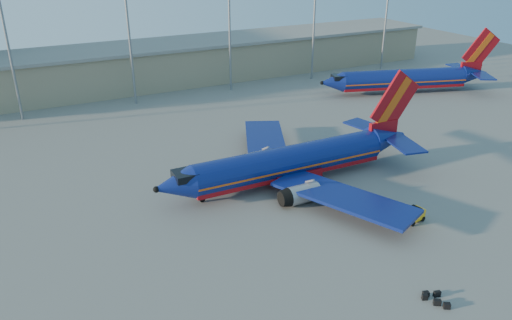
# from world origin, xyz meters

# --- Properties ---
(ground) EXTENTS (220.00, 220.00, 0.00)m
(ground) POSITION_xyz_m (0.00, 0.00, 0.00)
(ground) COLOR slate
(ground) RESTS_ON ground
(terminal_building) EXTENTS (122.00, 16.00, 8.50)m
(terminal_building) POSITION_xyz_m (10.00, 58.00, 4.32)
(terminal_building) COLOR gray
(terminal_building) RESTS_ON ground
(light_mast_row) EXTENTS (101.60, 1.60, 28.65)m
(light_mast_row) POSITION_xyz_m (5.00, 46.00, 17.55)
(light_mast_row) COLOR gray
(light_mast_row) RESTS_ON ground
(aircraft_main) EXTENTS (38.00, 36.59, 12.87)m
(aircraft_main) POSITION_xyz_m (4.44, 3.53, 2.75)
(aircraft_main) COLOR navy
(aircraft_main) RESTS_ON ground
(aircraft_second) EXTENTS (36.18, 18.78, 12.63)m
(aircraft_second) POSITION_xyz_m (45.98, 27.69, 2.90)
(aircraft_second) COLOR navy
(aircraft_second) RESTS_ON ground
(baggage_tug) EXTENTS (2.56, 1.78, 1.70)m
(baggage_tug) POSITION_xyz_m (10.81, -11.33, 0.88)
(baggage_tug) COLOR #FDB216
(baggage_tug) RESTS_ON ground
(luggage_pile) EXTENTS (1.90, 2.58, 0.53)m
(luggage_pile) POSITION_xyz_m (2.84, -22.34, 0.26)
(luggage_pile) COLOR black
(luggage_pile) RESTS_ON ground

